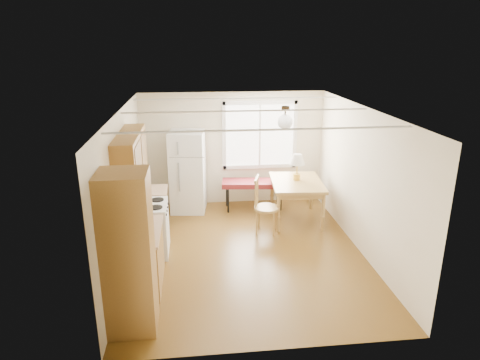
{
  "coord_description": "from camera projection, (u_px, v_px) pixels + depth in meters",
  "views": [
    {
      "loc": [
        -0.86,
        -6.67,
        3.55
      ],
      "look_at": [
        -0.05,
        0.58,
        1.15
      ],
      "focal_mm": 32.0,
      "sensor_mm": 36.0,
      "label": 1
    }
  ],
  "objects": [
    {
      "name": "pendant_light",
      "position": [
        285.0,
        121.0,
        7.25
      ],
      "size": [
        0.26,
        0.26,
        0.4
      ],
      "color": "#302215",
      "rests_on": "room_shell"
    },
    {
      "name": "table_lamp",
      "position": [
        297.0,
        161.0,
        8.59
      ],
      "size": [
        0.31,
        0.31,
        0.54
      ],
      "rotation": [
        0.0,
        0.0,
        -0.05
      ],
      "color": "gold",
      "rests_on": "dining_table"
    },
    {
      "name": "kettle",
      "position": [
        139.0,
        213.0,
        6.63
      ],
      "size": [
        0.11,
        0.11,
        0.22
      ],
      "color": "red",
      "rests_on": "kitchen_run"
    },
    {
      "name": "kitchen_run",
      "position": [
        139.0,
        228.0,
        6.46
      ],
      "size": [
        0.65,
        3.4,
        2.2
      ],
      "color": "brown",
      "rests_on": "ground"
    },
    {
      "name": "coffee_maker",
      "position": [
        138.0,
        220.0,
        6.32
      ],
      "size": [
        0.18,
        0.22,
        0.33
      ],
      "rotation": [
        0.0,
        0.0,
        -0.08
      ],
      "color": "black",
      "rests_on": "kitchen_run"
    },
    {
      "name": "bench",
      "position": [
        254.0,
        184.0,
        9.3
      ],
      "size": [
        1.41,
        0.64,
        0.63
      ],
      "rotation": [
        0.0,
        0.0,
        -0.1
      ],
      "color": "maroon",
      "rests_on": "ground"
    },
    {
      "name": "room_shell",
      "position": [
        247.0,
        185.0,
        7.11
      ],
      "size": [
        4.6,
        5.6,
        2.62
      ],
      "color": "#4C300F",
      "rests_on": "ground"
    },
    {
      "name": "dining_table",
      "position": [
        297.0,
        186.0,
        8.65
      ],
      "size": [
        1.11,
        1.41,
        0.83
      ],
      "rotation": [
        0.0,
        0.0,
        -0.08
      ],
      "color": "olive",
      "rests_on": "ground"
    },
    {
      "name": "refrigerator",
      "position": [
        188.0,
        172.0,
        9.12
      ],
      "size": [
        0.8,
        0.8,
        1.74
      ],
      "rotation": [
        0.0,
        0.0,
        -0.12
      ],
      "color": "white",
      "rests_on": "ground"
    },
    {
      "name": "chair",
      "position": [
        261.0,
        201.0,
        8.14
      ],
      "size": [
        0.52,
        0.51,
        1.09
      ],
      "rotation": [
        0.0,
        0.0,
        -0.29
      ],
      "color": "olive",
      "rests_on": "ground"
    },
    {
      "name": "window_unit",
      "position": [
        260.0,
        135.0,
        9.41
      ],
      "size": [
        1.64,
        0.05,
        1.51
      ],
      "color": "white",
      "rests_on": "room_shell"
    }
  ]
}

